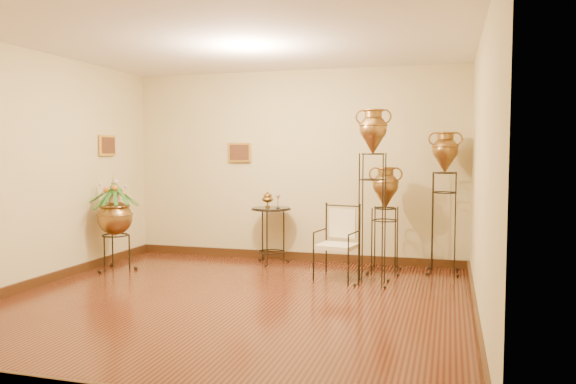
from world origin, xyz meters
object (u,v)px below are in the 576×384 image
(planter_urn, at_px, (115,214))
(side_table, at_px, (271,234))
(amphora_mid, at_px, (444,201))
(armchair, at_px, (337,243))
(amphora_tall, at_px, (372,195))

(planter_urn, distance_m, side_table, 2.19)
(amphora_mid, relative_size, planter_urn, 1.37)
(armchair, bearing_deg, side_table, 154.06)
(amphora_tall, bearing_deg, side_table, 150.26)
(amphora_tall, height_order, amphora_mid, amphora_tall)
(amphora_mid, bearing_deg, side_table, 179.98)
(armchair, distance_m, side_table, 1.38)
(planter_urn, height_order, armchair, planter_urn)
(side_table, bearing_deg, armchair, -35.56)
(amphora_mid, distance_m, planter_urn, 4.43)
(amphora_tall, distance_m, side_table, 1.94)
(amphora_mid, bearing_deg, armchair, -147.83)
(amphora_mid, height_order, armchair, amphora_mid)
(planter_urn, bearing_deg, amphora_mid, 13.46)
(amphora_mid, xyz_separation_m, side_table, (-2.40, 0.00, -0.53))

